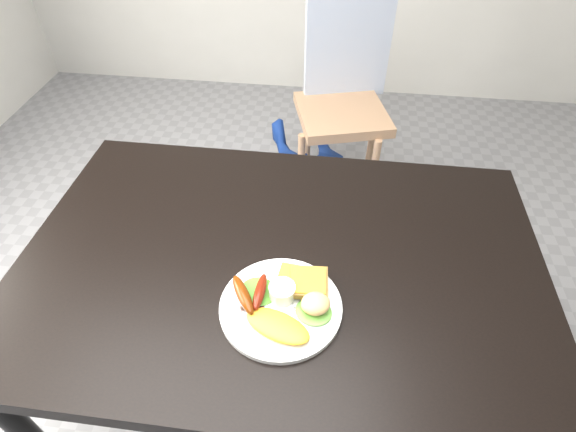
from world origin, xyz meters
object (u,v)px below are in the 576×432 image
Objects in this scene: dining_chair at (342,114)px; plate at (281,307)px; person at (333,114)px; dining_table at (281,262)px.

plate reaches higher than dining_chair.
person reaches higher than plate.
dining_table is at bearing -111.73° from dining_chair.
person is at bearing 84.06° from dining_table.
person is at bearing -111.89° from dining_chair.
dining_table is at bearing 66.51° from person.
dining_chair is at bearing 84.00° from dining_table.
person is (-0.04, -0.33, 0.20)m from dining_chair.
person reaches higher than dining_chair.
person is (0.08, 0.81, -0.08)m from dining_table.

